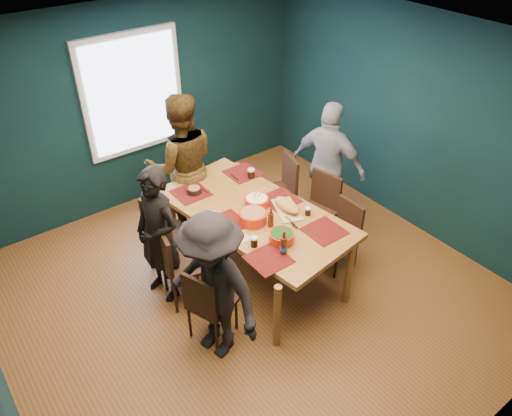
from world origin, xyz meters
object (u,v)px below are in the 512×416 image
at_px(chair_left_mid, 176,260).
at_px(bowl_herbs, 282,237).
at_px(chair_right_near, 343,230).
at_px(chair_right_far, 282,185).
at_px(cutting_board, 287,206).
at_px(person_far_left, 158,236).
at_px(chair_left_near, 206,302).
at_px(bowl_salad, 253,217).
at_px(person_back, 182,166).
at_px(chair_right_mid, 320,204).
at_px(person_near_left, 213,289).
at_px(bowl_dumpling, 257,202).
at_px(person_right, 328,166).
at_px(dining_table, 254,217).
at_px(chair_left_far, 164,230).

height_order(chair_left_mid, bowl_herbs, bowl_herbs).
height_order(chair_right_near, bowl_herbs, bowl_herbs).
relative_size(chair_right_far, cutting_board, 1.64).
distance_m(chair_right_near, person_far_left, 2.11).
relative_size(chair_left_near, bowl_salad, 2.90).
bearing_deg(person_back, bowl_salad, 114.65).
distance_m(chair_right_far, chair_right_mid, 0.60).
bearing_deg(person_near_left, bowl_herbs, 82.01).
height_order(chair_right_far, bowl_dumpling, bowl_dumpling).
height_order(bowl_dumpling, bowl_herbs, bowl_dumpling).
height_order(person_near_left, cutting_board, person_near_left).
xyz_separation_m(bowl_salad, bowl_herbs, (0.03, -0.44, -0.01)).
bearing_deg(person_near_left, person_far_left, 166.62).
relative_size(chair_right_near, person_back, 0.45).
bearing_deg(bowl_dumpling, chair_left_mid, 177.26).
bearing_deg(bowl_herbs, chair_right_far, 49.84).
relative_size(chair_left_near, person_near_left, 0.54).
bearing_deg(chair_right_far, person_near_left, -129.15).
height_order(person_back, bowl_herbs, person_back).
distance_m(chair_right_far, person_right, 0.63).
height_order(dining_table, bowl_dumpling, bowl_dumpling).
xyz_separation_m(chair_left_mid, bowl_salad, (0.82, -0.26, 0.36)).
bearing_deg(person_far_left, chair_left_far, 131.93).
bearing_deg(chair_right_near, bowl_dumpling, 144.69).
distance_m(dining_table, bowl_salad, 0.24).
xyz_separation_m(chair_right_mid, bowl_herbs, (-1.08, -0.55, 0.36)).
xyz_separation_m(chair_left_mid, bowl_herbs, (0.85, -0.69, 0.35)).
relative_size(chair_left_near, bowl_herbs, 3.37).
distance_m(person_far_left, bowl_dumpling, 1.13).
xyz_separation_m(chair_right_far, chair_right_near, (0.03, -1.07, -0.07)).
bearing_deg(bowl_salad, person_far_left, 153.23).
xyz_separation_m(person_back, bowl_salad, (0.07, -1.35, -0.01)).
bearing_deg(person_near_left, bowl_salad, 107.37).
bearing_deg(person_right, chair_right_far, 33.50).
relative_size(chair_left_mid, bowl_dumpling, 3.58).
xyz_separation_m(chair_right_mid, person_right, (0.33, 0.24, 0.30)).
height_order(person_right, bowl_dumpling, person_right).
distance_m(person_back, bowl_salad, 1.35).
xyz_separation_m(dining_table, chair_left_near, (-0.98, -0.55, -0.26)).
relative_size(chair_right_mid, cutting_board, 1.58).
height_order(chair_right_near, person_far_left, person_far_left).
bearing_deg(bowl_herbs, person_back, 93.37).
relative_size(chair_left_far, bowl_dumpling, 3.63).
xyz_separation_m(dining_table, chair_right_far, (0.87, 0.56, -0.20)).
relative_size(chair_left_near, bowl_dumpling, 3.25).
relative_size(dining_table, cutting_board, 4.00).
height_order(dining_table, chair_left_near, chair_left_near).
bearing_deg(chair_right_far, person_back, 165.69).
height_order(person_far_left, person_right, person_right).
distance_m(chair_left_mid, bowl_salad, 0.93).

